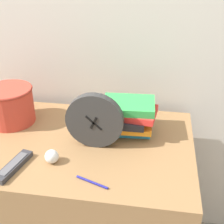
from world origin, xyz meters
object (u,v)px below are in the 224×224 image
book_stack (127,117)px  tv_remote (14,166)px  desk_clock (95,121)px  basket (10,104)px  crumpled_paper_ball (52,156)px  pen (92,182)px

book_stack → tv_remote: book_stack is taller
desk_clock → basket: size_ratio=1.05×
basket → tv_remote: size_ratio=1.16×
desk_clock → book_stack: (0.11, 0.12, -0.04)m
desk_clock → tv_remote: bearing=-144.0°
desk_clock → crumpled_paper_ball: (-0.13, -0.13, -0.09)m
book_stack → crumpled_paper_ball: 0.35m
desk_clock → crumpled_paper_ball: 0.20m
basket → crumpled_paper_ball: 0.38m
book_stack → pen: book_stack is taller
crumpled_paper_ball → pen: size_ratio=0.43×
desk_clock → book_stack: desk_clock is taller
book_stack → pen: bearing=-103.0°
pen → tv_remote: bearing=173.7°
desk_clock → crumpled_paper_ball: size_ratio=4.39×
desk_clock → pen: desk_clock is taller
desk_clock → tv_remote: 0.33m
crumpled_paper_ball → pen: 0.19m
tv_remote → desk_clock: bearing=36.0°
desk_clock → pen: size_ratio=1.90×
book_stack → pen: (-0.08, -0.33, -0.07)m
basket → desk_clock: bearing=-17.4°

